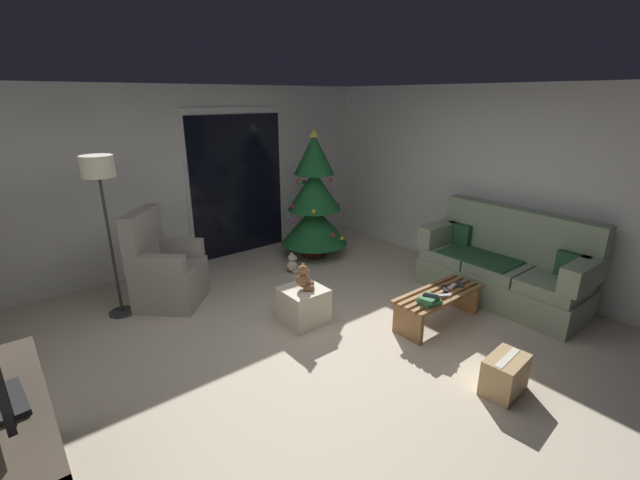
% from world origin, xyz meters
% --- Properties ---
extents(ground_plane, '(7.00, 7.00, 0.00)m').
position_xyz_m(ground_plane, '(0.00, 0.00, 0.00)').
color(ground_plane, beige).
extents(wall_back, '(5.72, 0.12, 2.50)m').
position_xyz_m(wall_back, '(0.00, 3.06, 1.25)').
color(wall_back, silver).
rests_on(wall_back, ground).
extents(wall_right, '(0.12, 6.00, 2.50)m').
position_xyz_m(wall_right, '(2.86, 0.00, 1.25)').
color(wall_right, silver).
rests_on(wall_right, ground).
extents(patio_door_frame, '(1.60, 0.02, 2.20)m').
position_xyz_m(patio_door_frame, '(0.63, 2.99, 1.10)').
color(patio_door_frame, silver).
rests_on(patio_door_frame, ground).
extents(patio_door_glass, '(1.50, 0.02, 2.10)m').
position_xyz_m(patio_door_glass, '(0.63, 2.97, 1.05)').
color(patio_door_glass, black).
rests_on(patio_door_glass, ground).
extents(couch, '(0.78, 1.94, 1.08)m').
position_xyz_m(couch, '(2.32, -0.44, 0.40)').
color(couch, gray).
rests_on(couch, ground).
extents(coffee_table, '(1.10, 0.40, 0.36)m').
position_xyz_m(coffee_table, '(1.20, -0.33, 0.24)').
color(coffee_table, olive).
rests_on(coffee_table, ground).
extents(remote_graphite, '(0.13, 0.15, 0.02)m').
position_xyz_m(remote_graphite, '(1.54, -0.36, 0.37)').
color(remote_graphite, '#333338').
rests_on(remote_graphite, coffee_table).
extents(remote_silver, '(0.16, 0.12, 0.02)m').
position_xyz_m(remote_silver, '(1.15, -0.42, 0.37)').
color(remote_silver, '#ADADB2').
rests_on(remote_silver, coffee_table).
extents(remote_white, '(0.16, 0.08, 0.02)m').
position_xyz_m(remote_white, '(1.42, -0.35, 0.37)').
color(remote_white, silver).
rests_on(remote_white, coffee_table).
extents(remote_black, '(0.14, 0.14, 0.02)m').
position_xyz_m(remote_black, '(1.30, -0.34, 0.37)').
color(remote_black, black).
rests_on(remote_black, coffee_table).
extents(book_stack, '(0.23, 0.19, 0.08)m').
position_xyz_m(book_stack, '(0.91, -0.43, 0.40)').
color(book_stack, '#337042').
rests_on(book_stack, coffee_table).
extents(cell_phone, '(0.13, 0.16, 0.01)m').
position_xyz_m(cell_phone, '(0.92, -0.42, 0.45)').
color(cell_phone, black).
rests_on(cell_phone, book_stack).
extents(christmas_tree, '(1.00, 1.00, 1.92)m').
position_xyz_m(christmas_tree, '(1.42, 2.10, 0.85)').
color(christmas_tree, '#4C1E19').
rests_on(christmas_tree, ground).
extents(armchair, '(0.97, 0.97, 1.13)m').
position_xyz_m(armchair, '(-0.91, 1.97, 0.40)').
color(armchair, gray).
rests_on(armchair, ground).
extents(floor_lamp, '(0.32, 0.32, 1.78)m').
position_xyz_m(floor_lamp, '(-1.42, 2.04, 1.51)').
color(floor_lamp, '#2D2D30').
rests_on(floor_lamp, ground).
extents(media_shelf, '(0.40, 1.40, 0.81)m').
position_xyz_m(media_shelf, '(-2.53, -0.31, 0.39)').
color(media_shelf, '#382D23').
rests_on(media_shelf, ground).
extents(ottoman, '(0.44, 0.44, 0.39)m').
position_xyz_m(ottoman, '(0.09, 0.60, 0.19)').
color(ottoman, beige).
rests_on(ottoman, ground).
extents(teddy_bear_chestnut, '(0.22, 0.21, 0.29)m').
position_xyz_m(teddy_bear_chestnut, '(0.10, 0.59, 0.51)').
color(teddy_bear_chestnut, brown).
rests_on(teddy_bear_chestnut, ottoman).
extents(teddy_bear_cream_by_tree, '(0.22, 0.21, 0.29)m').
position_xyz_m(teddy_bear_cream_by_tree, '(0.78, 1.78, 0.12)').
color(teddy_bear_cream_by_tree, beige).
rests_on(teddy_bear_cream_by_tree, ground).
extents(cardboard_box_taped_mid_floor, '(0.42, 0.29, 0.32)m').
position_xyz_m(cardboard_box_taped_mid_floor, '(0.70, -1.38, 0.16)').
color(cardboard_box_taped_mid_floor, tan).
rests_on(cardboard_box_taped_mid_floor, ground).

